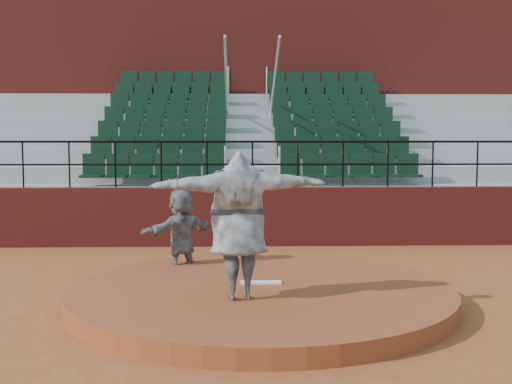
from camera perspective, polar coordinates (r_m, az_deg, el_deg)
ground at (r=9.39m, az=0.47°, el=-9.83°), size 90.00×90.00×0.00m
pitchers_mound at (r=9.36m, az=0.47°, el=-9.09°), size 5.50×5.50×0.25m
pitching_rubber at (r=9.48m, az=0.43°, el=-8.05°), size 0.60×0.15×0.03m
boundary_wall at (r=14.19m, az=-0.31°, el=-2.18°), size 24.00×0.30×1.30m
wall_railing at (r=14.09m, az=-0.31°, el=3.40°), size 24.04×0.05×1.03m
seating_deck at (r=17.76m, az=-0.60°, el=1.78°), size 24.00×5.97×4.63m
press_box_facade at (r=21.72m, az=-0.81°, el=7.89°), size 24.00×3.00×7.10m
pitcher at (r=8.46m, az=-1.57°, el=-2.96°), size 2.49×1.12×1.96m
fielder at (r=10.95m, az=-6.65°, el=-3.65°), size 1.38×1.28×1.54m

